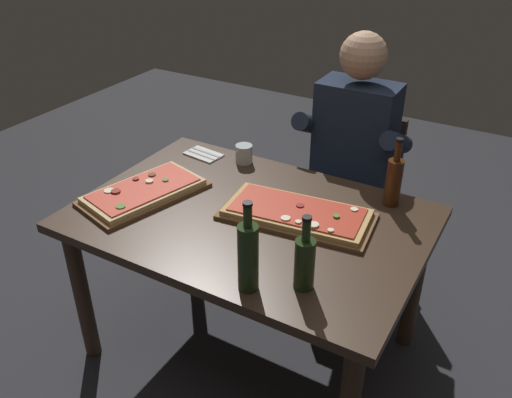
{
  "coord_description": "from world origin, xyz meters",
  "views": [
    {
      "loc": [
        0.95,
        -1.58,
        1.91
      ],
      "look_at": [
        0.0,
        0.05,
        0.79
      ],
      "focal_mm": 37.83,
      "sensor_mm": 36.0,
      "label": 1
    }
  ],
  "objects_px": {
    "pizza_rectangular_left": "(144,192)",
    "seated_diner": "(351,154)",
    "tumbler_near_camera": "(244,155)",
    "diner_chair": "(355,188)",
    "dining_table": "(250,234)",
    "oil_bottle_amber": "(305,262)",
    "vinegar_bottle_green": "(394,180)",
    "wine_bottle_dark": "(248,256)",
    "pizza_rectangular_front": "(297,214)"
  },
  "relations": [
    {
      "from": "dining_table",
      "to": "diner_chair",
      "type": "xyz_separation_m",
      "value": [
        0.14,
        0.86,
        -0.16
      ]
    },
    {
      "from": "oil_bottle_amber",
      "to": "vinegar_bottle_green",
      "type": "height_order",
      "value": "vinegar_bottle_green"
    },
    {
      "from": "oil_bottle_amber",
      "to": "tumbler_near_camera",
      "type": "height_order",
      "value": "oil_bottle_amber"
    },
    {
      "from": "oil_bottle_amber",
      "to": "dining_table",
      "type": "bearing_deg",
      "value": 142.47
    },
    {
      "from": "wine_bottle_dark",
      "to": "vinegar_bottle_green",
      "type": "bearing_deg",
      "value": 72.41
    },
    {
      "from": "dining_table",
      "to": "seated_diner",
      "type": "relative_size",
      "value": 1.05
    },
    {
      "from": "vinegar_bottle_green",
      "to": "tumbler_near_camera",
      "type": "bearing_deg",
      "value": 178.08
    },
    {
      "from": "tumbler_near_camera",
      "to": "wine_bottle_dark",
      "type": "bearing_deg",
      "value": -57.92
    },
    {
      "from": "dining_table",
      "to": "seated_diner",
      "type": "height_order",
      "value": "seated_diner"
    },
    {
      "from": "dining_table",
      "to": "oil_bottle_amber",
      "type": "relative_size",
      "value": 5.05
    },
    {
      "from": "wine_bottle_dark",
      "to": "seated_diner",
      "type": "height_order",
      "value": "seated_diner"
    },
    {
      "from": "diner_chair",
      "to": "dining_table",
      "type": "bearing_deg",
      "value": -99.6
    },
    {
      "from": "dining_table",
      "to": "diner_chair",
      "type": "bearing_deg",
      "value": 80.4
    },
    {
      "from": "vinegar_bottle_green",
      "to": "oil_bottle_amber",
      "type": "bearing_deg",
      "value": -97.28
    },
    {
      "from": "pizza_rectangular_left",
      "to": "wine_bottle_dark",
      "type": "distance_m",
      "value": 0.77
    },
    {
      "from": "oil_bottle_amber",
      "to": "vinegar_bottle_green",
      "type": "distance_m",
      "value": 0.67
    },
    {
      "from": "tumbler_near_camera",
      "to": "seated_diner",
      "type": "xyz_separation_m",
      "value": [
        0.41,
        0.34,
        -0.04
      ]
    },
    {
      "from": "pizza_rectangular_front",
      "to": "tumbler_near_camera",
      "type": "bearing_deg",
      "value": 144.13
    },
    {
      "from": "diner_chair",
      "to": "seated_diner",
      "type": "distance_m",
      "value": 0.28
    },
    {
      "from": "dining_table",
      "to": "wine_bottle_dark",
      "type": "height_order",
      "value": "wine_bottle_dark"
    },
    {
      "from": "pizza_rectangular_front",
      "to": "wine_bottle_dark",
      "type": "relative_size",
      "value": 1.91
    },
    {
      "from": "dining_table",
      "to": "vinegar_bottle_green",
      "type": "xyz_separation_m",
      "value": [
        0.47,
        0.37,
        0.21
      ]
    },
    {
      "from": "dining_table",
      "to": "oil_bottle_amber",
      "type": "distance_m",
      "value": 0.52
    },
    {
      "from": "dining_table",
      "to": "pizza_rectangular_left",
      "type": "height_order",
      "value": "pizza_rectangular_left"
    },
    {
      "from": "tumbler_near_camera",
      "to": "pizza_rectangular_left",
      "type": "bearing_deg",
      "value": -112.81
    },
    {
      "from": "tumbler_near_camera",
      "to": "diner_chair",
      "type": "bearing_deg",
      "value": 48.3
    },
    {
      "from": "pizza_rectangular_left",
      "to": "seated_diner",
      "type": "distance_m",
      "value": 1.03
    },
    {
      "from": "pizza_rectangular_left",
      "to": "tumbler_near_camera",
      "type": "xyz_separation_m",
      "value": [
        0.21,
        0.49,
        0.02
      ]
    },
    {
      "from": "tumbler_near_camera",
      "to": "oil_bottle_amber",
      "type": "bearing_deg",
      "value": -46.71
    },
    {
      "from": "vinegar_bottle_green",
      "to": "diner_chair",
      "type": "distance_m",
      "value": 0.69
    },
    {
      "from": "pizza_rectangular_front",
      "to": "oil_bottle_amber",
      "type": "xyz_separation_m",
      "value": [
        0.21,
        -0.37,
        0.08
      ]
    },
    {
      "from": "wine_bottle_dark",
      "to": "diner_chair",
      "type": "height_order",
      "value": "wine_bottle_dark"
    },
    {
      "from": "dining_table",
      "to": "vinegar_bottle_green",
      "type": "distance_m",
      "value": 0.63
    },
    {
      "from": "vinegar_bottle_green",
      "to": "seated_diner",
      "type": "relative_size",
      "value": 0.23
    },
    {
      "from": "wine_bottle_dark",
      "to": "pizza_rectangular_front",
      "type": "bearing_deg",
      "value": 96.27
    },
    {
      "from": "oil_bottle_amber",
      "to": "pizza_rectangular_left",
      "type": "bearing_deg",
      "value": 166.91
    },
    {
      "from": "pizza_rectangular_front",
      "to": "tumbler_near_camera",
      "type": "relative_size",
      "value": 7.14
    },
    {
      "from": "dining_table",
      "to": "seated_diner",
      "type": "bearing_deg",
      "value": 78.87
    },
    {
      "from": "wine_bottle_dark",
      "to": "tumbler_near_camera",
      "type": "distance_m",
      "value": 0.93
    },
    {
      "from": "oil_bottle_amber",
      "to": "vinegar_bottle_green",
      "type": "xyz_separation_m",
      "value": [
        0.08,
        0.66,
        0.01
      ]
    },
    {
      "from": "wine_bottle_dark",
      "to": "vinegar_bottle_green",
      "type": "xyz_separation_m",
      "value": [
        0.24,
        0.76,
        -0.02
      ]
    },
    {
      "from": "pizza_rectangular_left",
      "to": "oil_bottle_amber",
      "type": "height_order",
      "value": "oil_bottle_amber"
    },
    {
      "from": "vinegar_bottle_green",
      "to": "tumbler_near_camera",
      "type": "distance_m",
      "value": 0.74
    },
    {
      "from": "tumbler_near_camera",
      "to": "pizza_rectangular_front",
      "type": "bearing_deg",
      "value": -35.87
    },
    {
      "from": "tumbler_near_camera",
      "to": "seated_diner",
      "type": "relative_size",
      "value": 0.07
    },
    {
      "from": "dining_table",
      "to": "oil_bottle_amber",
      "type": "bearing_deg",
      "value": -37.53
    },
    {
      "from": "vinegar_bottle_green",
      "to": "seated_diner",
      "type": "bearing_deg",
      "value": 131.35
    },
    {
      "from": "wine_bottle_dark",
      "to": "oil_bottle_amber",
      "type": "height_order",
      "value": "wine_bottle_dark"
    },
    {
      "from": "pizza_rectangular_left",
      "to": "vinegar_bottle_green",
      "type": "xyz_separation_m",
      "value": [
        0.94,
        0.46,
        0.09
      ]
    },
    {
      "from": "dining_table",
      "to": "tumbler_near_camera",
      "type": "xyz_separation_m",
      "value": [
        -0.27,
        0.39,
        0.13
      ]
    }
  ]
}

